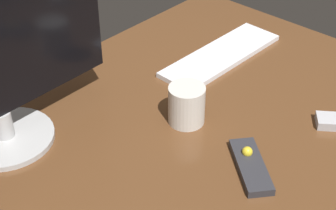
% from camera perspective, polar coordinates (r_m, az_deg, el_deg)
% --- Properties ---
extents(desk, '(1.40, 0.84, 0.02)m').
position_cam_1_polar(desk, '(1.23, -1.35, -3.63)').
color(desk, brown).
rests_on(desk, ground).
extents(keyboard, '(0.40, 0.13, 0.01)m').
position_cam_1_polar(keyboard, '(1.51, 5.72, 5.33)').
color(keyboard, white).
rests_on(keyboard, desk).
extents(media_remote, '(0.15, 0.16, 0.03)m').
position_cam_1_polar(media_remote, '(1.15, 8.85, -6.40)').
color(media_remote, '#2D2D33').
rests_on(media_remote, desk).
extents(coffee_mug, '(0.09, 0.09, 0.10)m').
position_cam_1_polar(coffee_mug, '(1.24, 2.01, 0.03)').
color(coffee_mug, silver).
rests_on(coffee_mug, desk).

